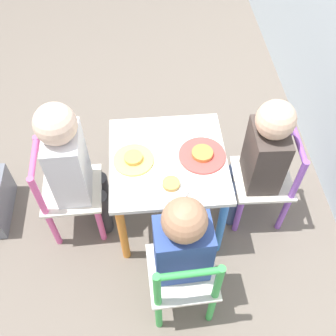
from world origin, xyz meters
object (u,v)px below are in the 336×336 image
(child_back, at_px, (260,156))
(plate_front, at_px, (134,159))
(child_right, at_px, (182,245))
(kids_table, at_px, (168,170))
(child_front, at_px, (72,163))
(chair_pink, at_px, (68,193))
(plate_right, at_px, (171,185))
(chair_green, at_px, (183,279))
(plate_back, at_px, (202,155))
(chair_purple, at_px, (267,180))

(child_back, bearing_deg, plate_front, -89.44)
(child_right, distance_m, child_back, 0.53)
(kids_table, height_order, child_front, child_front)
(chair_pink, relative_size, plate_right, 3.39)
(chair_green, relative_size, child_right, 0.73)
(plate_right, distance_m, plate_back, 0.20)
(kids_table, xyz_separation_m, chair_purple, (0.02, 0.45, -0.11))
(child_front, xyz_separation_m, plate_front, (-0.01, 0.25, -0.01))
(chair_green, distance_m, child_front, 0.64)
(child_right, bearing_deg, kids_table, -90.00)
(kids_table, distance_m, plate_front, 0.17)
(kids_table, relative_size, child_front, 0.64)
(child_back, xyz_separation_m, plate_front, (-0.01, -0.53, 0.02))
(chair_green, height_order, plate_front, chair_green)
(chair_green, relative_size, chair_purple, 1.00)
(chair_green, xyz_separation_m, plate_front, (-0.45, -0.16, 0.19))
(kids_table, relative_size, plate_right, 3.21)
(plate_right, bearing_deg, chair_purple, 105.67)
(child_back, height_order, plate_back, child_back)
(chair_purple, bearing_deg, child_front, -88.51)
(child_right, relative_size, child_back, 0.97)
(chair_pink, height_order, plate_right, chair_pink)
(child_front, bearing_deg, plate_right, -110.20)
(plate_right, distance_m, plate_front, 0.20)
(chair_green, distance_m, plate_front, 0.52)
(child_right, relative_size, plate_right, 4.63)
(plate_right, relative_size, plate_back, 0.77)
(chair_purple, distance_m, child_right, 0.60)
(kids_table, bearing_deg, chair_green, 2.51)
(kids_table, relative_size, child_back, 0.67)
(plate_back, bearing_deg, plate_right, -45.00)
(chair_purple, relative_size, child_right, 0.73)
(chair_pink, xyz_separation_m, plate_back, (-0.01, 0.59, 0.19))
(kids_table, relative_size, plate_back, 2.49)
(chair_purple, height_order, plate_back, chair_purple)
(chair_purple, height_order, plate_right, chair_purple)
(child_right, bearing_deg, chair_green, 90.00)
(kids_table, distance_m, child_right, 0.39)
(kids_table, bearing_deg, plate_front, -90.00)
(plate_front, bearing_deg, kids_table, 90.00)
(child_front, height_order, plate_back, child_front)
(child_front, bearing_deg, chair_pink, 90.00)
(chair_pink, xyz_separation_m, child_front, (-0.00, 0.06, 0.20))
(chair_purple, bearing_deg, plate_back, -90.97)
(chair_green, bearing_deg, plate_right, -88.84)
(kids_table, relative_size, chair_purple, 0.95)
(child_front, bearing_deg, child_right, -134.12)
(plate_front, bearing_deg, chair_pink, -88.36)
(chair_green, relative_size, child_back, 0.71)
(child_right, height_order, child_back, child_back)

